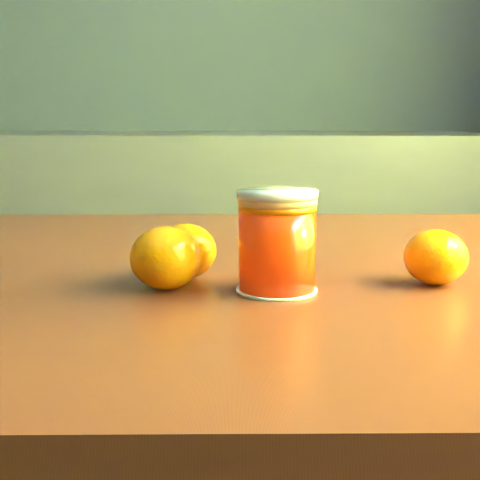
{
  "coord_description": "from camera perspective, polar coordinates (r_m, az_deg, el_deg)",
  "views": [
    {
      "loc": [
        0.92,
        -0.47,
        0.94
      ],
      "look_at": [
        0.91,
        0.1,
        0.84
      ],
      "focal_mm": 50.0,
      "sensor_mm": 36.0,
      "label": 1
    }
  ],
  "objects": [
    {
      "name": "orange_front",
      "position": [
        0.63,
        -4.66,
        -0.92
      ],
      "size": [
        0.07,
        0.07,
        0.05
      ],
      "primitive_type": "ellipsoid",
      "rotation": [
        0.0,
        0.0,
        0.33
      ],
      "color": "orange",
      "rests_on": "table"
    },
    {
      "name": "orange_extra",
      "position": [
        0.59,
        -6.34,
        -1.51
      ],
      "size": [
        0.08,
        0.08,
        0.06
      ],
      "primitive_type": "ellipsoid",
      "rotation": [
        0.0,
        0.0,
        -0.22
      ],
      "color": "orange",
      "rests_on": "table"
    },
    {
      "name": "orange_back",
      "position": [
        0.63,
        16.37,
        -1.41
      ],
      "size": [
        0.06,
        0.06,
        0.05
      ],
      "primitive_type": "ellipsoid",
      "rotation": [
        0.0,
        0.0,
        -0.07
      ],
      "color": "orange",
      "rests_on": "table"
    },
    {
      "name": "juice_glass",
      "position": [
        0.58,
        3.18,
        -0.17
      ],
      "size": [
        0.07,
        0.07,
        0.09
      ],
      "rotation": [
        0.0,
        0.0,
        0.41
      ],
      "color": "red",
      "rests_on": "table"
    },
    {
      "name": "table",
      "position": [
        0.72,
        5.48,
        -10.1
      ],
      "size": [
        1.08,
        0.77,
        0.79
      ],
      "rotation": [
        0.0,
        0.0,
        0.03
      ],
      "color": "#5F2817",
      "rests_on": "ground"
    }
  ]
}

